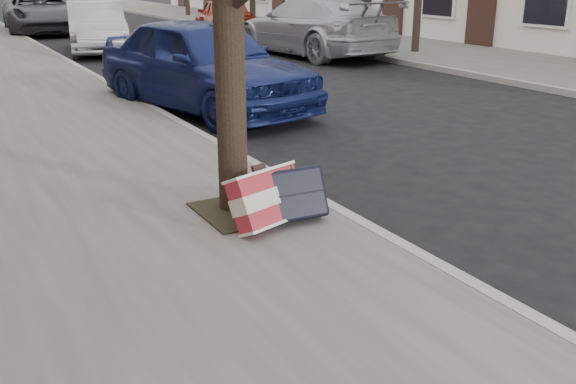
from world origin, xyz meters
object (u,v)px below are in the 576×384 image
suitcase_navy (289,195)px  car_near_mid (97,28)px  suitcase_red (267,198)px  car_near_front (204,64)px

suitcase_navy → car_near_mid: car_near_mid is taller
suitcase_red → suitcase_navy: suitcase_red is taller
suitcase_navy → car_near_mid: 13.98m
suitcase_navy → car_near_mid: bearing=86.0°
suitcase_navy → car_near_mid: (1.80, 13.86, 0.31)m
suitcase_red → car_near_front: 5.49m
suitcase_navy → suitcase_red: bearing=-175.8°
suitcase_navy → car_near_front: bearing=78.3°
suitcase_red → car_near_front: car_near_front is taller
car_near_front → car_near_mid: size_ratio=1.07×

